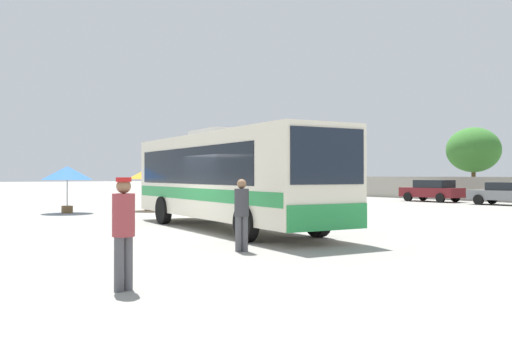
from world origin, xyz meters
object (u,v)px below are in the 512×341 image
(passenger_waiting_on_apron, at_px, (124,226))
(parked_car_leftmost_maroon, at_px, (432,190))
(vendor_umbrella_near_gate_orange, at_px, (150,174))
(roadside_tree_left, at_px, (473,150))
(parked_car_second_grey, at_px, (508,193))
(vendor_umbrella_secondary_blue, at_px, (67,174))
(coach_bus_cream_green, at_px, (227,175))
(attendant_by_bus_door, at_px, (242,211))

(passenger_waiting_on_apron, xyz_separation_m, parked_car_leftmost_maroon, (-16.47, 29.17, -0.24))
(vendor_umbrella_near_gate_orange, distance_m, roadside_tree_left, 27.27)
(parked_car_second_grey, bearing_deg, passenger_waiting_on_apron, -69.63)
(vendor_umbrella_secondary_blue, bearing_deg, vendor_umbrella_near_gate_orange, 83.01)
(coach_bus_cream_green, height_order, parked_car_leftmost_maroon, coach_bus_cream_green)
(attendant_by_bus_door, xyz_separation_m, passenger_waiting_on_apron, (2.75, -4.09, 0.04))
(parked_car_leftmost_maroon, distance_m, parked_car_second_grey, 5.67)
(parked_car_leftmost_maroon, height_order, roadside_tree_left, roadside_tree_left)
(coach_bus_cream_green, bearing_deg, parked_car_second_grey, 97.68)
(vendor_umbrella_near_gate_orange, xyz_separation_m, roadside_tree_left, (0.77, 27.19, 1.92))
(passenger_waiting_on_apron, height_order, vendor_umbrella_near_gate_orange, vendor_umbrella_near_gate_orange)
(vendor_umbrella_near_gate_orange, bearing_deg, vendor_umbrella_secondary_blue, -96.99)
(vendor_umbrella_near_gate_orange, relative_size, roadside_tree_left, 0.40)
(parked_car_leftmost_maroon, bearing_deg, vendor_umbrella_secondary_blue, -96.04)
(passenger_waiting_on_apron, relative_size, parked_car_leftmost_maroon, 0.42)
(vendor_umbrella_near_gate_orange, relative_size, vendor_umbrella_secondary_blue, 0.95)
(vendor_umbrella_secondary_blue, xyz_separation_m, parked_car_leftmost_maroon, (2.59, 24.47, -1.13))
(roadside_tree_left, bearing_deg, vendor_umbrella_secondary_blue, -92.33)
(coach_bus_cream_green, height_order, parked_car_second_grey, coach_bus_cream_green)
(passenger_waiting_on_apron, relative_size, vendor_umbrella_secondary_blue, 0.76)
(vendor_umbrella_secondary_blue, distance_m, roadside_tree_left, 31.39)
(attendant_by_bus_door, xyz_separation_m, roadside_tree_left, (-15.03, 31.91, 2.85))
(vendor_umbrella_secondary_blue, relative_size, roadside_tree_left, 0.43)
(attendant_by_bus_door, xyz_separation_m, vendor_umbrella_near_gate_orange, (-15.80, 4.72, 0.93))
(parked_car_leftmost_maroon, bearing_deg, coach_bus_cream_green, -68.78)
(passenger_waiting_on_apron, bearing_deg, coach_bus_cream_green, 138.74)
(attendant_by_bus_door, distance_m, vendor_umbrella_near_gate_orange, 16.51)
(parked_car_second_grey, bearing_deg, coach_bus_cream_green, -82.32)
(attendant_by_bus_door, relative_size, parked_car_leftmost_maroon, 0.41)
(roadside_tree_left, bearing_deg, parked_car_second_grey, -44.77)
(vendor_umbrella_near_gate_orange, distance_m, vendor_umbrella_secondary_blue, 4.15)
(coach_bus_cream_green, height_order, roadside_tree_left, roadside_tree_left)
(parked_car_leftmost_maroon, xyz_separation_m, parked_car_second_grey, (5.67, -0.09, -0.04))
(vendor_umbrella_near_gate_orange, xyz_separation_m, vendor_umbrella_secondary_blue, (-0.50, -4.12, 0.00))
(roadside_tree_left, bearing_deg, coach_bus_cream_green, -71.10)
(vendor_umbrella_secondary_blue, bearing_deg, passenger_waiting_on_apron, -13.85)
(attendant_by_bus_door, xyz_separation_m, vendor_umbrella_secondary_blue, (-16.30, 0.61, 0.93))
(passenger_waiting_on_apron, relative_size, roadside_tree_left, 0.32)
(vendor_umbrella_near_gate_orange, bearing_deg, coach_bus_cream_green, -10.40)
(coach_bus_cream_green, height_order, vendor_umbrella_near_gate_orange, coach_bus_cream_green)
(vendor_umbrella_secondary_blue, distance_m, parked_car_leftmost_maroon, 24.64)
(parked_car_leftmost_maroon, xyz_separation_m, roadside_tree_left, (-1.31, 6.83, 3.05))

